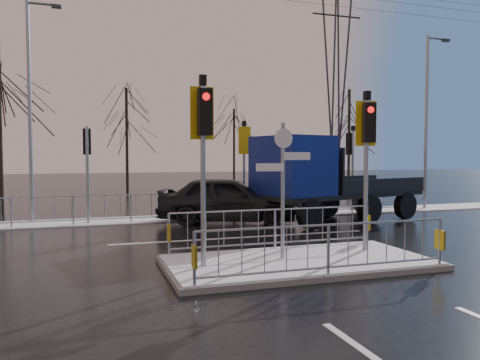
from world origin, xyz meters
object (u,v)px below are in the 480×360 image
object	(u,v)px
traffic_island	(298,248)
car_far_lane	(228,200)
street_lamp_right	(428,114)
street_lamp_left	(32,101)
flatbed_truck	(313,177)

from	to	relation	value
traffic_island	car_far_lane	world-z (taller)	traffic_island
street_lamp_right	street_lamp_left	world-z (taller)	street_lamp_left
car_far_lane	street_lamp_right	xyz separation A→B (m)	(10.19, 1.69, 3.52)
car_far_lane	flatbed_truck	bearing A→B (deg)	-85.92
street_lamp_right	flatbed_truck	bearing A→B (deg)	-159.90
street_lamp_right	traffic_island	bearing A→B (deg)	-141.27
traffic_island	street_lamp_right	bearing A→B (deg)	38.73
car_far_lane	flatbed_truck	distance (m)	3.20
flatbed_truck	street_lamp_right	xyz separation A→B (m)	(7.24, 2.65, 2.71)
traffic_island	street_lamp_right	distance (m)	14.14
traffic_island	car_far_lane	size ratio (longest dim) A/B	1.18
flatbed_truck	street_lamp_left	size ratio (longest dim) A/B	0.88
flatbed_truck	street_lamp_left	distance (m)	10.79
car_far_lane	street_lamp_left	bearing A→B (deg)	90.70
traffic_island	car_far_lane	distance (m)	6.83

